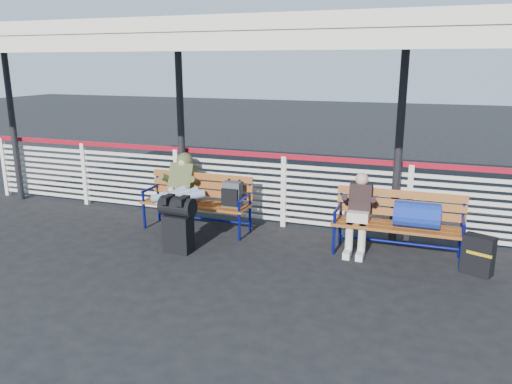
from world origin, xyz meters
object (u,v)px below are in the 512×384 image
at_px(bench_left, 206,196).
at_px(companion_person, 359,212).
at_px(traveler_man, 179,192).
at_px(suitcase_side, 478,255).
at_px(bench_right, 408,216).
at_px(luggage_stack, 178,222).

xyz_separation_m(bench_left, companion_person, (2.49, -0.11, 0.02)).
bearing_deg(companion_person, traveler_man, -175.08).
bearing_deg(traveler_man, suitcase_side, -0.76).
distance_m(bench_right, suitcase_side, 1.02).
relative_size(luggage_stack, traveler_man, 0.51).
bearing_deg(companion_person, luggage_stack, -159.21).
bearing_deg(traveler_man, bench_left, 49.74).
relative_size(bench_left, bench_right, 1.00).
bearing_deg(traveler_man, luggage_stack, -63.30).
height_order(bench_left, traveler_man, traveler_man).
relative_size(luggage_stack, bench_left, 0.46).
xyz_separation_m(bench_right, suitcase_side, (0.91, -0.30, -0.34)).
distance_m(traveler_man, suitcase_side, 4.41).
distance_m(bench_left, suitcase_side, 4.12).
distance_m(luggage_stack, suitcase_side, 4.09).
relative_size(bench_right, suitcase_side, 3.43).
distance_m(bench_right, traveler_man, 3.48).
bearing_deg(suitcase_side, companion_person, -167.89).
relative_size(bench_left, companion_person, 1.57).
height_order(luggage_stack, suitcase_side, luggage_stack).
relative_size(bench_left, traveler_man, 1.10).
bearing_deg(luggage_stack, suitcase_side, 11.61).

